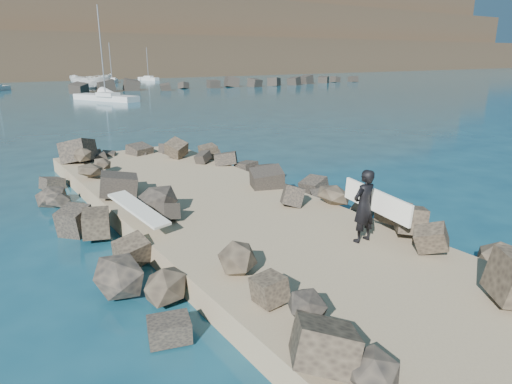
# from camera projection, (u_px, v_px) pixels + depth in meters

# --- Properties ---
(ground) EXTENTS (800.00, 800.00, 0.00)m
(ground) POSITION_uv_depth(u_px,v_px,m) (237.00, 232.00, 13.65)
(ground) COLOR #0F384C
(ground) RESTS_ON ground
(jetty) EXTENTS (6.00, 26.00, 0.60)m
(jetty) POSITION_uv_depth(u_px,v_px,m) (277.00, 245.00, 11.98)
(jetty) COLOR #8C7759
(jetty) RESTS_ON ground
(riprap_left) EXTENTS (2.60, 22.00, 1.00)m
(riprap_left) POSITION_uv_depth(u_px,v_px,m) (166.00, 257.00, 10.76)
(riprap_left) COLOR black
(riprap_left) RESTS_ON ground
(riprap_right) EXTENTS (2.60, 22.00, 1.00)m
(riprap_right) POSITION_uv_depth(u_px,v_px,m) (344.00, 212.00, 13.87)
(riprap_right) COLOR black
(riprap_right) RESTS_ON ground
(breakwater_secondary) EXTENTS (52.00, 4.00, 1.20)m
(breakwater_secondary) POSITION_uv_depth(u_px,v_px,m) (242.00, 83.00, 75.88)
(breakwater_secondary) COLOR black
(breakwater_secondary) RESTS_ON ground
(surfboard_resting) EXTENTS (1.04, 2.21, 0.07)m
(surfboard_resting) POSITION_uv_depth(u_px,v_px,m) (139.00, 213.00, 12.15)
(surfboard_resting) COLOR silver
(surfboard_resting) RESTS_ON riprap_left
(boat_imported) EXTENTS (6.37, 6.53, 2.56)m
(boat_imported) POSITION_uv_depth(u_px,v_px,m) (91.00, 83.00, 65.21)
(boat_imported) COLOR silver
(boat_imported) RESTS_ON ground
(surfer_with_board) EXTENTS (0.91, 2.29, 1.85)m
(surfer_with_board) POSITION_uv_depth(u_px,v_px,m) (366.00, 205.00, 11.22)
(surfer_with_board) COLOR black
(surfer_with_board) RESTS_ON jetty
(sailboat_d) EXTENTS (3.85, 6.09, 7.47)m
(sailboat_d) POSITION_uv_depth(u_px,v_px,m) (112.00, 81.00, 86.66)
(sailboat_d) COLOR silver
(sailboat_d) RESTS_ON ground
(sailboat_c) EXTENTS (5.61, 8.88, 10.55)m
(sailboat_c) POSITION_uv_depth(u_px,v_px,m) (106.00, 98.00, 52.88)
(sailboat_c) COLOR silver
(sailboat_c) RESTS_ON ground
(sailboat_f) EXTENTS (2.83, 5.50, 6.69)m
(sailboat_f) POSITION_uv_depth(u_px,v_px,m) (149.00, 79.00, 94.55)
(sailboat_f) COLOR silver
(sailboat_f) RESTS_ON ground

